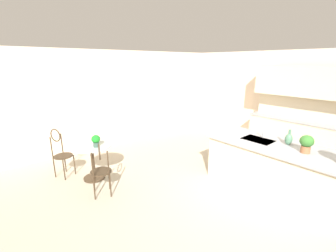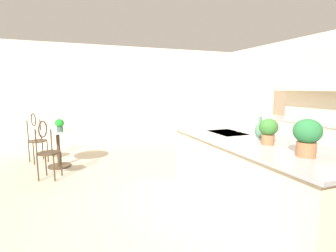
# 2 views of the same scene
# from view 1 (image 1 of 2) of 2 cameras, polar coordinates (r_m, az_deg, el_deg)

# --- Properties ---
(ground_plane) EXTENTS (40.00, 40.00, 0.00)m
(ground_plane) POSITION_cam_1_polar(r_m,az_deg,el_deg) (4.38, 17.72, -17.97)
(ground_plane) COLOR #B2A893
(wall_back) EXTENTS (9.00, 0.12, 2.70)m
(wall_back) POSITION_cam_1_polar(r_m,az_deg,el_deg) (7.18, 34.49, 4.75)
(wall_back) COLOR beige
(wall_back) RESTS_ON ground
(wall_left_window) EXTENTS (0.12, 7.80, 2.70)m
(wall_left_window) POSITION_cam_1_polar(r_m,az_deg,el_deg) (6.93, -12.60, 6.85)
(wall_left_window) COLOR beige
(wall_left_window) RESTS_ON ground
(kitchen_island) EXTENTS (2.80, 1.06, 0.92)m
(kitchen_island) POSITION_cam_1_polar(r_m,az_deg,el_deg) (4.73, 26.89, -9.94)
(kitchen_island) COLOR beige
(kitchen_island) RESTS_ON ground
(back_counter_run) EXTENTS (2.44, 0.64, 1.52)m
(back_counter_run) POSITION_cam_1_polar(r_m,az_deg,el_deg) (7.04, 29.31, -1.85)
(back_counter_run) COLOR beige
(back_counter_run) RESTS_ON ground
(upper_cabinet_run) EXTENTS (2.40, 0.36, 0.76)m
(upper_cabinet_run) POSITION_cam_1_polar(r_m,az_deg,el_deg) (6.77, 30.83, 9.53)
(upper_cabinet_run) COLOR beige
(upper_cabinet_run) RESTS_ON back_counter_run
(bistro_table) EXTENTS (0.80, 0.80, 0.74)m
(bistro_table) POSITION_cam_1_polar(r_m,az_deg,el_deg) (5.01, -18.35, -7.80)
(bistro_table) COLOR #3D2D1E
(bistro_table) RESTS_ON ground
(chair_near_window) EXTENTS (0.52, 0.49, 1.04)m
(chair_near_window) POSITION_cam_1_polar(r_m,az_deg,el_deg) (4.29, -16.51, -9.86)
(chair_near_window) COLOR #3D2D1E
(chair_near_window) RESTS_ON ground
(chair_by_island) EXTENTS (0.52, 0.51, 1.04)m
(chair_by_island) POSITION_cam_1_polar(r_m,az_deg,el_deg) (5.35, -25.29, -5.57)
(chair_by_island) COLOR #3D2D1E
(chair_by_island) RESTS_ON ground
(sink_faucet) EXTENTS (0.02, 0.02, 0.22)m
(sink_faucet) POSITION_cam_1_polar(r_m,az_deg,el_deg) (4.90, 22.69, -1.49)
(sink_faucet) COLOR #B2B5BA
(sink_faucet) RESTS_ON kitchen_island
(potted_plant_on_table) EXTENTS (0.17, 0.17, 0.24)m
(potted_plant_on_table) POSITION_cam_1_polar(r_m,az_deg,el_deg) (4.76, -17.60, -3.39)
(potted_plant_on_table) COLOR #385147
(potted_plant_on_table) RESTS_ON bistro_table
(potted_plant_counter_near) EXTENTS (0.22, 0.22, 0.30)m
(potted_plant_counter_near) POSITION_cam_1_polar(r_m,az_deg,el_deg) (4.40, 31.36, -3.62)
(potted_plant_counter_near) COLOR #9E603D
(potted_plant_counter_near) RESTS_ON kitchen_island
(vase_on_counter) EXTENTS (0.13, 0.13, 0.29)m
(vase_on_counter) POSITION_cam_1_polar(r_m,az_deg,el_deg) (4.69, 27.97, -2.86)
(vase_on_counter) COLOR #4C7A5B
(vase_on_counter) RESTS_ON kitchen_island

